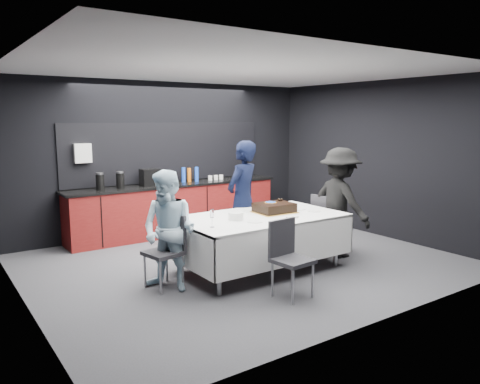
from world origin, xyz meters
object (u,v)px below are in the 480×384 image
object	(u,v)px
champagne_flute	(212,215)
person_left	(169,231)
person_center	(242,198)
cake_assembly	(274,208)
chair_near	(288,252)
chair_left	(168,245)
plate_stack	(236,216)
party_table	(260,225)
chair_right	(326,219)
person_right	(340,203)

from	to	relation	value
champagne_flute	person_left	bearing A→B (deg)	153.99
person_center	person_left	world-z (taller)	person_center
cake_assembly	chair_near	xyz separation A→B (m)	(-0.62, -1.04, -0.31)
person_center	person_left	distance (m)	1.80
champagne_flute	person_left	distance (m)	0.56
cake_assembly	chair_left	distance (m)	1.69
plate_stack	champagne_flute	xyz separation A→B (m)	(-0.49, -0.20, 0.11)
chair_left	chair_near	xyz separation A→B (m)	(1.04, -1.11, 0.00)
chair_left	champagne_flute	bearing A→B (deg)	-39.23
champagne_flute	chair_left	size ratio (longest dim) A/B	0.24
party_table	plate_stack	size ratio (longest dim) A/B	11.27
party_table	chair_near	distance (m)	1.03
plate_stack	person_center	world-z (taller)	person_center
champagne_flute	chair_near	size ratio (longest dim) A/B	0.24
cake_assembly	plate_stack	bearing A→B (deg)	-173.09
chair_right	chair_near	size ratio (longest dim) A/B	1.00
chair_right	person_center	size ratio (longest dim) A/B	0.52
cake_assembly	person_center	distance (m)	0.70
champagne_flute	chair_right	world-z (taller)	champagne_flute
party_table	plate_stack	distance (m)	0.47
party_table	chair_near	size ratio (longest dim) A/B	2.51
party_table	chair_near	world-z (taller)	chair_near
chair_right	person_left	distance (m)	2.83
plate_stack	person_right	size ratio (longest dim) A/B	0.12
person_center	person_left	size ratio (longest dim) A/B	1.19
chair_left	plate_stack	bearing A→B (deg)	-9.47
champagne_flute	chair_right	distance (m)	2.40
chair_right	champagne_flute	bearing A→B (deg)	-171.48
person_center	chair_left	bearing A→B (deg)	-1.56
chair_left	person_center	xyz separation A→B (m)	(1.59, 0.63, 0.36)
chair_left	person_right	world-z (taller)	person_right
cake_assembly	chair_right	bearing A→B (deg)	3.16
plate_stack	person_center	size ratio (longest dim) A/B	0.11
chair_near	person_center	distance (m)	1.85
cake_assembly	chair_left	size ratio (longest dim) A/B	0.62
cake_assembly	chair_right	world-z (taller)	cake_assembly
chair_left	party_table	bearing A→B (deg)	-5.42
party_table	chair_left	distance (m)	1.37
person_center	cake_assembly	bearing A→B (deg)	73.08
cake_assembly	person_right	world-z (taller)	person_right
person_center	plate_stack	bearing A→B (deg)	26.81
plate_stack	person_left	xyz separation A→B (m)	(-0.97, 0.03, -0.08)
party_table	champagne_flute	size ratio (longest dim) A/B	10.36
cake_assembly	person_left	distance (m)	1.71
party_table	chair_right	bearing A→B (deg)	5.04
cake_assembly	chair_left	world-z (taller)	cake_assembly
chair_right	person_left	bearing A→B (deg)	-177.63
party_table	chair_left	world-z (taller)	chair_left
cake_assembly	champagne_flute	size ratio (longest dim) A/B	2.58
chair_near	person_right	world-z (taller)	person_right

